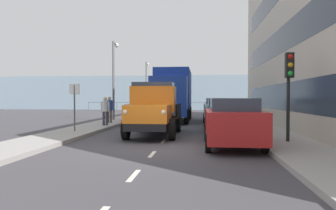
{
  "coord_description": "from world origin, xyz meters",
  "views": [
    {
      "loc": [
        -1.49,
        10.85,
        1.73
      ],
      "look_at": [
        0.34,
        -6.81,
        1.34
      ],
      "focal_mm": 34.12,
      "sensor_mm": 36.0,
      "label": 1
    }
  ],
  "objects_px": {
    "car_grey_oppositeside_1": "(157,107)",
    "street_sign": "(74,99)",
    "lamp_post_promenade": "(114,72)",
    "car_maroon_oppositeside_0": "(144,109)",
    "car_red_kerbside_near": "(232,121)",
    "traffic_light_near": "(289,77)",
    "car_teal_kerbside_1": "(222,114)",
    "lorry_cargo_blue": "(173,93)",
    "pedestrian_near_railing": "(105,109)",
    "pedestrian_couple_b": "(109,107)",
    "car_white_kerbside_2": "(216,110)",
    "truck_vintage_orange": "(154,110)",
    "lamp_post_far": "(147,82)"
  },
  "relations": [
    {
      "from": "pedestrian_couple_b",
      "to": "street_sign",
      "type": "xyz_separation_m",
      "value": [
        0.18,
        5.21,
        0.55
      ]
    },
    {
      "from": "car_grey_oppositeside_1",
      "to": "street_sign",
      "type": "height_order",
      "value": "street_sign"
    },
    {
      "from": "traffic_light_near",
      "to": "lamp_post_far",
      "type": "relative_size",
      "value": 0.57
    },
    {
      "from": "lamp_post_promenade",
      "to": "car_red_kerbside_near",
      "type": "bearing_deg",
      "value": 123.38
    },
    {
      "from": "car_teal_kerbside_1",
      "to": "car_maroon_oppositeside_0",
      "type": "height_order",
      "value": "same"
    },
    {
      "from": "car_red_kerbside_near",
      "to": "street_sign",
      "type": "height_order",
      "value": "street_sign"
    },
    {
      "from": "car_red_kerbside_near",
      "to": "traffic_light_near",
      "type": "height_order",
      "value": "traffic_light_near"
    },
    {
      "from": "car_grey_oppositeside_1",
      "to": "lamp_post_promenade",
      "type": "height_order",
      "value": "lamp_post_promenade"
    },
    {
      "from": "pedestrian_near_railing",
      "to": "lamp_post_promenade",
      "type": "relative_size",
      "value": 0.29
    },
    {
      "from": "lamp_post_promenade",
      "to": "street_sign",
      "type": "xyz_separation_m",
      "value": [
        -0.3,
        8.07,
        -1.91
      ]
    },
    {
      "from": "truck_vintage_orange",
      "to": "car_maroon_oppositeside_0",
      "type": "relative_size",
      "value": 1.22
    },
    {
      "from": "car_red_kerbside_near",
      "to": "car_teal_kerbside_1",
      "type": "height_order",
      "value": "same"
    },
    {
      "from": "lorry_cargo_blue",
      "to": "car_maroon_oppositeside_0",
      "type": "distance_m",
      "value": 2.5
    },
    {
      "from": "lamp_post_promenade",
      "to": "lamp_post_far",
      "type": "relative_size",
      "value": 1.01
    },
    {
      "from": "lorry_cargo_blue",
      "to": "car_teal_kerbside_1",
      "type": "xyz_separation_m",
      "value": [
        -3.19,
        6.54,
        -1.18
      ]
    },
    {
      "from": "car_maroon_oppositeside_0",
      "to": "car_white_kerbside_2",
      "type": "bearing_deg",
      "value": -175.08
    },
    {
      "from": "lamp_post_promenade",
      "to": "car_maroon_oppositeside_0",
      "type": "bearing_deg",
      "value": -179.04
    },
    {
      "from": "car_grey_oppositeside_1",
      "to": "street_sign",
      "type": "distance_m",
      "value": 14.93
    },
    {
      "from": "truck_vintage_orange",
      "to": "car_red_kerbside_near",
      "type": "relative_size",
      "value": 1.27
    },
    {
      "from": "car_white_kerbside_2",
      "to": "car_grey_oppositeside_1",
      "type": "xyz_separation_m",
      "value": [
        5.18,
        -6.23,
        -0.0
      ]
    },
    {
      "from": "car_white_kerbside_2",
      "to": "lamp_post_promenade",
      "type": "distance_m",
      "value": 7.9
    },
    {
      "from": "car_red_kerbside_near",
      "to": "pedestrian_near_railing",
      "type": "height_order",
      "value": "pedestrian_near_railing"
    },
    {
      "from": "lorry_cargo_blue",
      "to": "traffic_light_near",
      "type": "height_order",
      "value": "lorry_cargo_blue"
    },
    {
      "from": "truck_vintage_orange",
      "to": "lamp_post_far",
      "type": "bearing_deg",
      "value": -79.43
    },
    {
      "from": "lorry_cargo_blue",
      "to": "pedestrian_near_railing",
      "type": "relative_size",
      "value": 5.01
    },
    {
      "from": "car_grey_oppositeside_1",
      "to": "lamp_post_promenade",
      "type": "xyz_separation_m",
      "value": [
        2.23,
        6.71,
        2.7
      ]
    },
    {
      "from": "car_white_kerbside_2",
      "to": "car_teal_kerbside_1",
      "type": "bearing_deg",
      "value": 90.0
    },
    {
      "from": "lamp_post_far",
      "to": "truck_vintage_orange",
      "type": "bearing_deg",
      "value": 100.57
    },
    {
      "from": "car_teal_kerbside_1",
      "to": "traffic_light_near",
      "type": "xyz_separation_m",
      "value": [
        -2.05,
        5.3,
        1.58
      ]
    },
    {
      "from": "traffic_light_near",
      "to": "car_grey_oppositeside_1",
      "type": "bearing_deg",
      "value": -67.63
    },
    {
      "from": "truck_vintage_orange",
      "to": "lamp_post_far",
      "type": "height_order",
      "value": "lamp_post_far"
    },
    {
      "from": "car_teal_kerbside_1",
      "to": "car_maroon_oppositeside_0",
      "type": "xyz_separation_m",
      "value": [
        5.18,
        -5.59,
        0.0
      ]
    },
    {
      "from": "car_maroon_oppositeside_0",
      "to": "street_sign",
      "type": "distance_m",
      "value": 8.37
    },
    {
      "from": "car_teal_kerbside_1",
      "to": "street_sign",
      "type": "xyz_separation_m",
      "value": [
        7.11,
        2.52,
        0.79
      ]
    },
    {
      "from": "traffic_light_near",
      "to": "lamp_post_promenade",
      "type": "relative_size",
      "value": 0.56
    },
    {
      "from": "pedestrian_couple_b",
      "to": "street_sign",
      "type": "height_order",
      "value": "street_sign"
    },
    {
      "from": "truck_vintage_orange",
      "to": "lorry_cargo_blue",
      "type": "bearing_deg",
      "value": -90.25
    },
    {
      "from": "traffic_light_near",
      "to": "car_white_kerbside_2",
      "type": "bearing_deg",
      "value": -79.77
    },
    {
      "from": "pedestrian_near_railing",
      "to": "lamp_post_promenade",
      "type": "xyz_separation_m",
      "value": [
        0.78,
        -4.76,
        2.48
      ]
    },
    {
      "from": "car_maroon_oppositeside_0",
      "to": "pedestrian_couple_b",
      "type": "xyz_separation_m",
      "value": [
        1.75,
        2.9,
        0.23
      ]
    },
    {
      "from": "car_maroon_oppositeside_0",
      "to": "lamp_post_far",
      "type": "height_order",
      "value": "lamp_post_far"
    },
    {
      "from": "pedestrian_near_railing",
      "to": "car_white_kerbside_2",
      "type": "bearing_deg",
      "value": -141.66
    },
    {
      "from": "lorry_cargo_blue",
      "to": "street_sign",
      "type": "bearing_deg",
      "value": 66.62
    },
    {
      "from": "car_red_kerbside_near",
      "to": "car_maroon_oppositeside_0",
      "type": "xyz_separation_m",
      "value": [
        5.18,
        -11.28,
        0.0
      ]
    },
    {
      "from": "car_teal_kerbside_1",
      "to": "lamp_post_promenade",
      "type": "height_order",
      "value": "lamp_post_promenade"
    },
    {
      "from": "pedestrian_couple_b",
      "to": "lamp_post_far",
      "type": "xyz_separation_m",
      "value": [
        0.31,
        -15.82,
        2.44
      ]
    },
    {
      "from": "car_white_kerbside_2",
      "to": "car_grey_oppositeside_1",
      "type": "distance_m",
      "value": 8.1
    },
    {
      "from": "car_red_kerbside_near",
      "to": "lamp_post_promenade",
      "type": "bearing_deg",
      "value": -56.62
    },
    {
      "from": "pedestrian_near_railing",
      "to": "traffic_light_near",
      "type": "xyz_separation_m",
      "value": [
        -8.67,
        6.1,
        1.36
      ]
    },
    {
      "from": "car_teal_kerbside_1",
      "to": "car_grey_oppositeside_1",
      "type": "relative_size",
      "value": 1.11
    }
  ]
}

